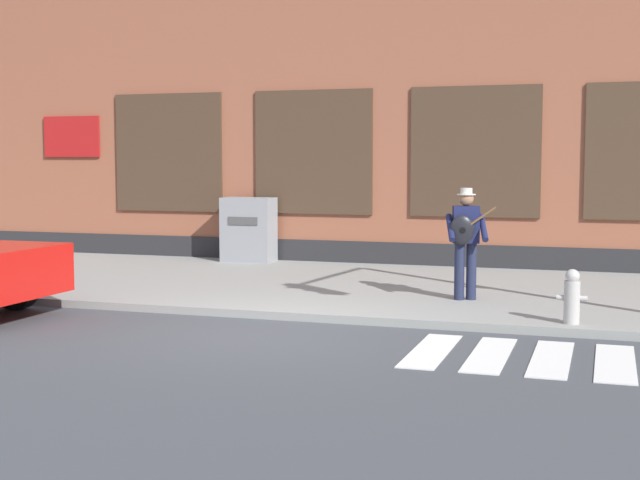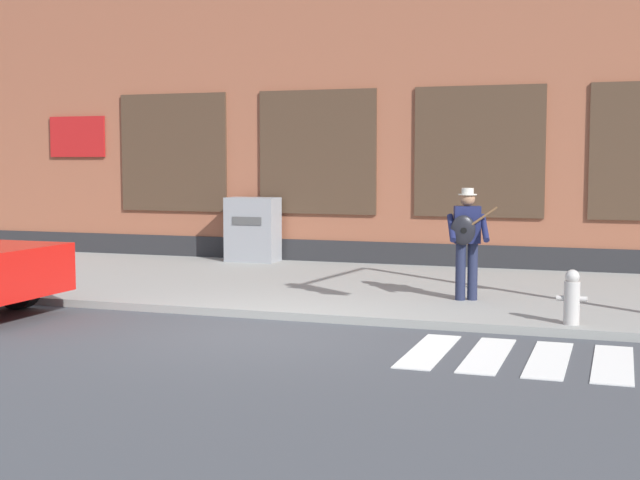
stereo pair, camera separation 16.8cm
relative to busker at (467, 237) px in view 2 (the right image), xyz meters
The scene contains 6 objects.
ground_plane 3.63m from the busker, 127.36° to the right, with size 160.00×160.00×0.00m, color #424449.
sidewalk 2.59m from the busker, 151.81° to the left, with size 28.00×5.98×0.11m.
building_backdrop 7.26m from the busker, 109.01° to the left, with size 28.00×4.06×8.74m.
busker is the anchor object (origin of this frame).
utility_box 6.20m from the busker, 143.70° to the left, with size 1.05×0.60×1.31m.
fire_hydrant 2.28m from the busker, 43.44° to the right, with size 0.38×0.20×0.70m.
Camera 2 is at (4.28, -10.32, 2.19)m, focal length 50.00 mm.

